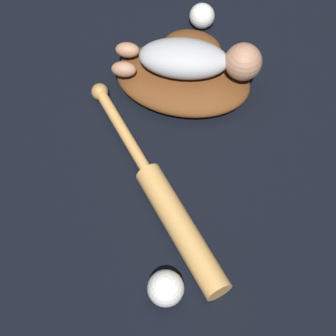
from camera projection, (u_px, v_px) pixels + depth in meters
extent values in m
plane|color=black|center=(201.00, 90.00, 1.43)|extent=(6.00, 6.00, 0.00)
ellipsoid|color=brown|center=(183.00, 79.00, 1.40)|extent=(0.36, 0.26, 0.07)
ellipsoid|color=brown|center=(192.00, 47.00, 1.45)|extent=(0.16, 0.12, 0.07)
ellipsoid|color=#B2B2B7|center=(184.00, 58.00, 1.34)|extent=(0.23, 0.15, 0.08)
sphere|color=tan|center=(243.00, 62.00, 1.32)|extent=(0.09, 0.09, 0.09)
ellipsoid|color=tan|center=(128.00, 50.00, 1.38)|extent=(0.07, 0.05, 0.04)
ellipsoid|color=tan|center=(124.00, 69.00, 1.35)|extent=(0.07, 0.05, 0.04)
cylinder|color=tan|center=(182.00, 229.00, 1.20)|extent=(0.27, 0.26, 0.06)
cylinder|color=tan|center=(123.00, 130.00, 1.33)|extent=(0.21, 0.20, 0.03)
sphere|color=#B68649|center=(100.00, 92.00, 1.39)|extent=(0.04, 0.04, 0.04)
sphere|color=white|center=(166.00, 288.00, 1.12)|extent=(0.08, 0.08, 0.08)
sphere|color=white|center=(202.00, 16.00, 1.51)|extent=(0.07, 0.07, 0.07)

